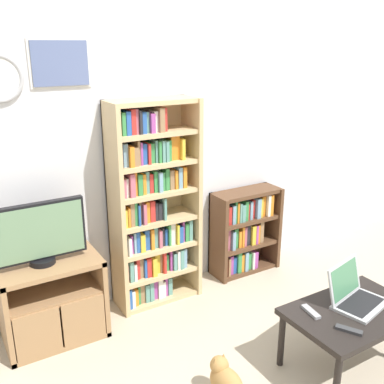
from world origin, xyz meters
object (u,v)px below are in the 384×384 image
Objects in this scene: coffee_table at (352,316)px; television at (40,234)px; tv_stand at (53,300)px; bookshelf_tall at (151,207)px; remote_far_from_laptop at (349,330)px; laptop at (354,294)px; bookshelf_short at (242,231)px; remote_near_laptop at (311,312)px; cat at (225,381)px.

television is at bearing 141.15° from coffee_table.
tv_stand is 1.13× the size of television.
remote_far_from_laptop is (0.55, -1.62, -0.40)m from bookshelf_tall.
laptop is (0.83, -1.41, -0.34)m from bookshelf_tall.
bookshelf_short reaches higher than tv_stand.
tv_stand is 0.89× the size of bookshelf_short.
tv_stand is at bearing -175.84° from bookshelf_short.
bookshelf_tall is 1.50m from remote_near_laptop.
bookshelf_tall is 2.11× the size of bookshelf_short.
bookshelf_tall reaches higher than laptop.
coffee_table is (-0.20, -1.49, -0.02)m from bookshelf_short.
remote_near_laptop is 0.34× the size of cat.
laptop is (-0.14, -1.43, 0.09)m from bookshelf_short.
bookshelf_tall is (0.92, 0.12, -0.01)m from television.
remote_near_laptop is (1.41, -1.24, -0.41)m from television.
bookshelf_short is at bearing 71.32° from laptop.
bookshelf_tall is at bearing 118.77° from remote_near_laptop.
laptop is at bearing -59.61° from bookshelf_tall.
bookshelf_short is 0.94× the size of coffee_table.
bookshelf_short reaches higher than cat.
bookshelf_tall reaches higher than coffee_table.
tv_stand is 4.39× the size of remote_near_laptop.
bookshelf_tall is at bearing 7.57° from television.
television is at bearing -172.43° from bookshelf_tall.
bookshelf_short is at bearing 44.61° from cat.
bookshelf_short is 1.72m from cat.
television is 1.94m from bookshelf_short.
laptop is at bearing -0.76° from remote_near_laptop.
bookshelf_tall is at bearing 7.67° from tv_stand.
laptop reaches higher than coffee_table.
coffee_table is at bearing -97.81° from bookshelf_short.
bookshelf_tall is 1.06m from bookshelf_short.
tv_stand is 0.42× the size of bookshelf_tall.
bookshelf_short is 4.96× the size of remote_near_laptop.
remote_near_laptop reaches higher than coffee_table.
bookshelf_short is at bearing 79.81° from remote_near_laptop.
remote_near_laptop is (1.38, -1.24, 0.13)m from tv_stand.
remote_near_laptop is at bearing -42.01° from tv_stand.
television is at bearing 147.67° from remote_near_laptop.
tv_stand is 2.08m from remote_far_from_laptop.
remote_near_laptop is at bearing 156.08° from coffee_table.
television is 1.92m from remote_near_laptop.
remote_near_laptop is 0.27m from remote_far_from_laptop.
television is 2.20m from laptop.
tv_stand is at bearing 129.65° from laptop.
remote_far_from_laptop is (1.47, -1.50, -0.41)m from television.
tv_stand is 1.86m from bookshelf_short.
bookshelf_short is 1.87× the size of laptop.
television is 2.14m from remote_far_from_laptop.
remote_far_from_laptop is at bearing -31.91° from cat.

